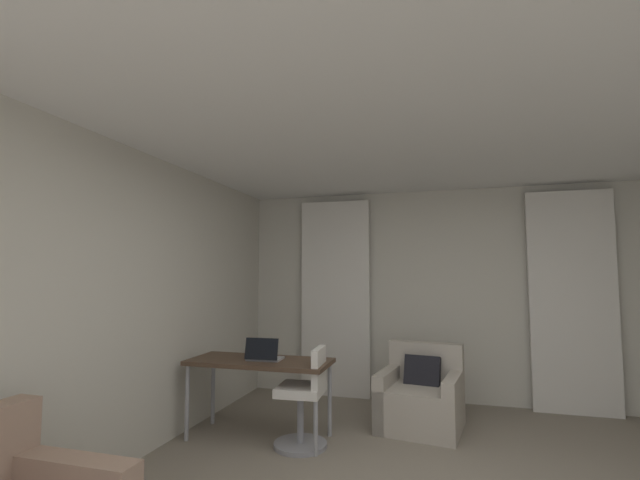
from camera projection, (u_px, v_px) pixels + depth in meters
wall_window at (445, 294)px, 5.39m from camera, size 5.12×0.06×2.60m
wall_left at (87, 307)px, 3.18m from camera, size 0.06×6.12×2.60m
ceiling at (442, 91)px, 2.60m from camera, size 5.12×6.12×0.06m
curtain_left_panel at (335, 297)px, 5.64m from camera, size 0.90×0.06×2.50m
curtain_right_panel at (572, 301)px, 4.89m from camera, size 0.90×0.06×2.50m
armchair at (421, 399)px, 4.40m from camera, size 0.88×0.87×0.81m
desk at (260, 366)px, 4.15m from camera, size 1.36×0.58×0.73m
desk_chair at (305, 402)px, 3.92m from camera, size 0.48×0.48×0.88m
laptop at (264, 355)px, 4.13m from camera, size 0.33×0.26×0.22m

